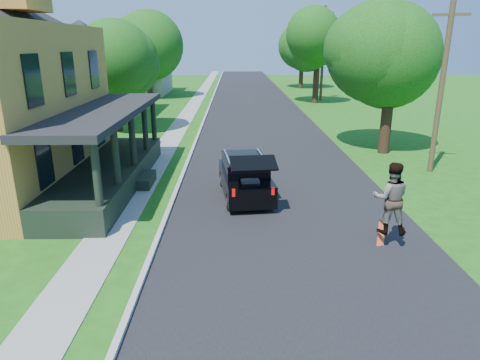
{
  "coord_description": "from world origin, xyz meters",
  "views": [
    {
      "loc": [
        -1.8,
        -10.51,
        5.49
      ],
      "look_at": [
        -1.61,
        3.0,
        1.17
      ],
      "focal_mm": 32.0,
      "sensor_mm": 36.0,
      "label": 1
    }
  ],
  "objects_px": {
    "black_suv": "(245,177)",
    "tree_right_near": "(393,47)",
    "skateboarder": "(391,198)",
    "utility_pole_near": "(441,88)"
  },
  "relations": [
    {
      "from": "black_suv",
      "to": "skateboarder",
      "type": "height_order",
      "value": "skateboarder"
    },
    {
      "from": "black_suv",
      "to": "utility_pole_near",
      "type": "distance_m",
      "value": 9.45
    },
    {
      "from": "tree_right_near",
      "to": "utility_pole_near",
      "type": "height_order",
      "value": "tree_right_near"
    },
    {
      "from": "tree_right_near",
      "to": "utility_pole_near",
      "type": "xyz_separation_m",
      "value": [
        0.98,
        -3.53,
        -1.63
      ]
    },
    {
      "from": "black_suv",
      "to": "utility_pole_near",
      "type": "height_order",
      "value": "utility_pole_near"
    },
    {
      "from": "black_suv",
      "to": "tree_right_near",
      "type": "bearing_deg",
      "value": 35.49
    },
    {
      "from": "black_suv",
      "to": "skateboarder",
      "type": "xyz_separation_m",
      "value": [
        3.9,
        -4.18,
        0.68
      ]
    },
    {
      "from": "black_suv",
      "to": "tree_right_near",
      "type": "distance_m",
      "value": 11.0
    },
    {
      "from": "black_suv",
      "to": "skateboarder",
      "type": "relative_size",
      "value": 2.16
    },
    {
      "from": "tree_right_near",
      "to": "black_suv",
      "type": "bearing_deg",
      "value": -137.9
    }
  ]
}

